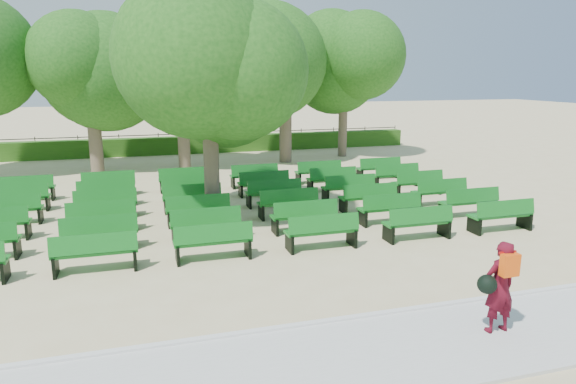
% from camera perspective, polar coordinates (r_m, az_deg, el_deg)
% --- Properties ---
extents(ground, '(120.00, 120.00, 0.00)m').
position_cam_1_polar(ground, '(14.46, -7.33, -3.81)').
color(ground, '#CBB886').
extents(paving, '(30.00, 2.20, 0.06)m').
position_cam_1_polar(paving, '(7.81, 2.08, -18.84)').
color(paving, beige).
rests_on(paving, ground).
extents(curb, '(30.00, 0.12, 0.10)m').
position_cam_1_polar(curb, '(8.76, -0.40, -14.93)').
color(curb, silver).
rests_on(curb, ground).
extents(hedge, '(26.00, 0.70, 0.90)m').
position_cam_1_polar(hedge, '(28.01, -12.07, 5.10)').
color(hedge, '#2C5C17').
rests_on(hedge, ground).
extents(fence, '(26.00, 0.10, 1.02)m').
position_cam_1_polar(fence, '(28.47, -12.09, 4.30)').
color(fence, black).
rests_on(fence, ground).
extents(tree_line, '(21.80, 6.80, 7.04)m').
position_cam_1_polar(tree_line, '(24.14, -11.22, 2.83)').
color(tree_line, '#255F19').
rests_on(tree_line, ground).
extents(bench_array, '(1.80, 0.65, 1.11)m').
position_cam_1_polar(bench_array, '(15.46, -10.16, -2.45)').
color(bench_array, '#12691C').
rests_on(bench_array, ground).
extents(tree_among, '(4.37, 4.37, 5.90)m').
position_cam_1_polar(tree_among, '(14.46, -8.82, 11.92)').
color(tree_among, brown).
rests_on(tree_among, ground).
extents(person, '(0.73, 0.44, 1.53)m').
position_cam_1_polar(person, '(8.97, 22.40, -9.62)').
color(person, '#4F0B18').
rests_on(person, ground).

